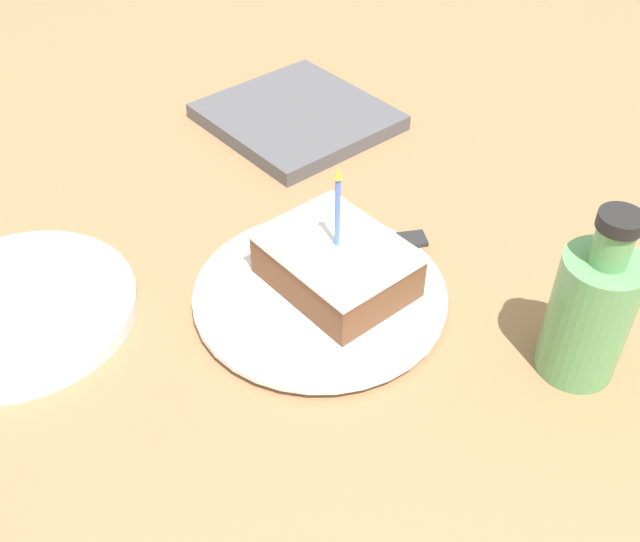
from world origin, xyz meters
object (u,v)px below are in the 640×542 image
at_px(bottle, 590,311).
at_px(plate, 320,295).
at_px(marble_board, 297,117).
at_px(cake_slice, 337,264).
at_px(side_plate, 19,309).
at_px(fork, 364,245).

bearing_deg(bottle, plate, -60.16).
height_order(bottle, marble_board, bottle).
distance_m(cake_slice, side_plate, 0.31).
bearing_deg(fork, side_plate, -26.10).
xyz_separation_m(side_plate, marble_board, (-0.44, -0.11, 0.00)).
relative_size(cake_slice, marble_board, 0.64).
bearing_deg(bottle, side_plate, -47.27).
height_order(plate, bottle, bottle).
bearing_deg(bottle, fork, -79.28).
distance_m(bottle, marble_board, 0.51).
relative_size(plate, bottle, 1.46).
distance_m(plate, cake_slice, 0.04).
relative_size(bottle, marble_board, 0.79).
xyz_separation_m(cake_slice, marble_board, (-0.18, -0.29, -0.03)).
height_order(plate, cake_slice, cake_slice).
height_order(fork, bottle, bottle).
xyz_separation_m(plate, cake_slice, (-0.02, 0.00, 0.03)).
bearing_deg(plate, side_plate, -36.50).
bearing_deg(fork, plate, 14.87).
distance_m(fork, marble_board, 0.29).
relative_size(plate, fork, 1.71).
distance_m(side_plate, marble_board, 0.45).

